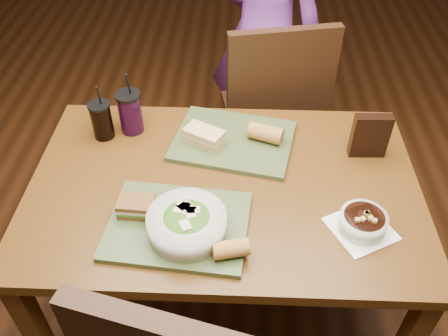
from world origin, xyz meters
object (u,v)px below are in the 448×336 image
(dining_table, at_px, (224,202))
(sandwich_near, at_px, (136,206))
(sandwich_far, at_px, (204,136))
(cup_berry, at_px, (130,112))
(cup_cola, at_px, (102,120))
(chip_bag, at_px, (370,136))
(tray_far, at_px, (233,141))
(tray_near, at_px, (178,226))
(baguette_near, at_px, (231,249))
(salad_bowl, at_px, (187,223))
(baguette_far, at_px, (266,133))
(soup_bowl, at_px, (363,222))
(diner, at_px, (264,37))
(chair_far, at_px, (276,111))

(dining_table, xyz_separation_m, sandwich_near, (-0.26, -0.16, 0.13))
(sandwich_near, height_order, sandwich_far, sandwich_far)
(cup_berry, bearing_deg, cup_cola, -157.94)
(sandwich_near, relative_size, chip_bag, 0.68)
(tray_far, bearing_deg, dining_table, -96.73)
(tray_near, relative_size, baguette_near, 4.07)
(chip_bag, bearing_deg, cup_berry, 171.23)
(sandwich_far, bearing_deg, salad_bowl, -92.86)
(dining_table, xyz_separation_m, chip_bag, (0.50, 0.17, 0.17))
(sandwich_far, height_order, baguette_far, baguette_far)
(cup_cola, distance_m, chip_bag, 0.95)
(salad_bowl, bearing_deg, dining_table, 66.22)
(chip_bag, bearing_deg, tray_far, 172.96)
(dining_table, bearing_deg, tray_far, 83.27)
(soup_bowl, height_order, baguette_far, baguette_far)
(tray_far, bearing_deg, diner, 80.72)
(chair_far, bearing_deg, baguette_near, -100.70)
(chair_far, xyz_separation_m, tray_far, (-0.19, -0.44, 0.18))
(tray_far, xyz_separation_m, baguette_far, (0.12, -0.00, 0.04))
(diner, distance_m, cup_cola, 0.98)
(tray_near, xyz_separation_m, salad_bowl, (0.03, -0.03, 0.05))
(salad_bowl, xyz_separation_m, baguette_far, (0.24, 0.44, -0.01))
(tray_near, height_order, tray_far, same)
(salad_bowl, bearing_deg, soup_bowl, 4.90)
(baguette_near, bearing_deg, baguette_far, 78.02)
(sandwich_far, relative_size, baguette_near, 1.53)
(chip_bag, bearing_deg, baguette_near, -136.27)
(sandwich_far, height_order, chip_bag, chip_bag)
(dining_table, xyz_separation_m, sandwich_far, (-0.08, 0.19, 0.14))
(dining_table, height_order, cup_cola, cup_cola)
(baguette_near, xyz_separation_m, baguette_far, (0.11, 0.52, 0.00))
(diner, distance_m, salad_bowl, 1.25)
(chair_far, height_order, baguette_near, chair_far)
(chair_far, distance_m, cup_cola, 0.83)
(soup_bowl, bearing_deg, chair_far, 104.05)
(dining_table, xyz_separation_m, soup_bowl, (0.42, -0.18, 0.12))
(soup_bowl, xyz_separation_m, baguette_near, (-0.39, -0.12, 0.01))
(chip_bag, bearing_deg, chair_far, 118.58)
(chair_far, bearing_deg, tray_near, -112.04)
(tray_near, bearing_deg, diner, 76.57)
(sandwich_near, relative_size, baguette_far, 0.92)
(salad_bowl, xyz_separation_m, baguette_near, (0.13, -0.08, -0.01))
(soup_bowl, height_order, cup_berry, cup_berry)
(tray_far, relative_size, salad_bowl, 1.80)
(salad_bowl, bearing_deg, baguette_near, -31.04)
(baguette_far, bearing_deg, soup_bowl, -54.42)
(tray_near, height_order, sandwich_near, sandwich_near)
(tray_far, distance_m, baguette_near, 0.52)
(diner, xyz_separation_m, baguette_far, (-0.01, -0.79, 0.03))
(diner, bearing_deg, chair_far, 113.41)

